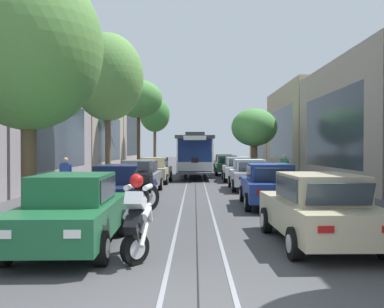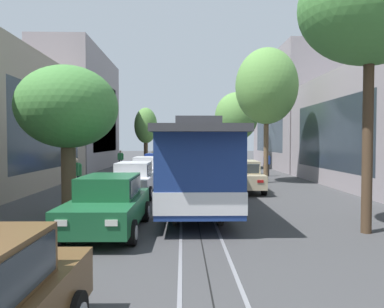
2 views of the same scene
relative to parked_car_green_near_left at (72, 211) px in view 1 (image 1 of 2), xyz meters
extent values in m
plane|color=#424244|center=(2.67, 18.93, -0.80)|extent=(160.00, 160.00, 0.00)
cube|color=gray|center=(2.14, 22.60, -0.79)|extent=(0.08, 64.69, 0.01)
cube|color=gray|center=(3.20, 22.60, -0.79)|extent=(0.08, 64.69, 0.01)
cube|color=black|center=(2.67, 22.60, -0.80)|extent=(0.03, 64.69, 0.01)
cube|color=gray|center=(-7.89, 15.52, 2.44)|extent=(5.61, 13.87, 6.48)
cube|color=#2D3842|center=(-5.10, 15.52, 2.12)|extent=(0.04, 9.92, 3.89)
cube|color=gray|center=(-7.55, 29.69, 2.58)|extent=(4.94, 13.87, 6.77)
cube|color=#2D3842|center=(-5.10, 29.69, 2.24)|extent=(0.04, 9.92, 4.06)
cube|color=gray|center=(-7.57, 43.86, 3.49)|extent=(4.97, 13.87, 8.58)
cube|color=#2D3842|center=(-5.10, 43.86, 3.06)|extent=(0.04, 9.92, 5.15)
cube|color=gray|center=(13.38, 15.52, 2.77)|extent=(5.93, 13.87, 7.13)
cube|color=#2D3842|center=(10.43, 15.52, 2.41)|extent=(0.04, 9.92, 4.28)
cube|color=tan|center=(13.23, 29.69, 3.04)|extent=(5.64, 13.87, 7.69)
cube|color=#2D3842|center=(10.43, 29.69, 2.66)|extent=(0.04, 9.92, 4.61)
cube|color=gray|center=(12.91, 43.86, 2.30)|extent=(4.99, 13.87, 6.20)
cube|color=#2D3842|center=(10.43, 43.86, 1.99)|extent=(0.04, 9.92, 3.72)
cube|color=#1E6038|center=(0.00, -0.04, -0.15)|extent=(1.94, 4.36, 0.66)
cube|color=#1E6038|center=(0.00, 0.11, 0.48)|extent=(1.54, 2.11, 0.60)
cube|color=#2D3842|center=(0.02, -0.73, 0.46)|extent=(1.34, 0.27, 0.47)
cube|color=#2D3842|center=(-0.04, 1.29, 0.46)|extent=(1.30, 0.24, 0.45)
cube|color=#2D3842|center=(0.74, 0.13, 0.48)|extent=(0.09, 1.81, 0.47)
cube|color=#2D3842|center=(-0.75, 0.08, 0.48)|extent=(0.09, 1.81, 0.47)
cube|color=white|center=(0.63, -2.18, -0.05)|extent=(0.28, 0.05, 0.14)
cube|color=#B21414|center=(0.49, 2.14, -0.05)|extent=(0.28, 0.05, 0.12)
cube|color=white|center=(-0.48, -2.22, -0.05)|extent=(0.28, 0.05, 0.14)
cube|color=#B21414|center=(-0.63, 2.10, -0.05)|extent=(0.28, 0.05, 0.12)
cylinder|color=black|center=(0.93, -1.34, -0.48)|extent=(0.22, 0.65, 0.64)
cylinder|color=silver|center=(1.04, -1.34, -0.48)|extent=(0.03, 0.35, 0.35)
cylinder|color=black|center=(-0.83, -1.40, -0.48)|extent=(0.22, 0.65, 0.64)
cylinder|color=black|center=(0.84, 1.32, -0.48)|extent=(0.22, 0.65, 0.64)
cylinder|color=silver|center=(0.95, 1.33, -0.48)|extent=(0.03, 0.35, 0.35)
cylinder|color=black|center=(-0.92, 1.26, -0.48)|extent=(0.22, 0.65, 0.64)
cylinder|color=silver|center=(-1.03, 1.26, -0.48)|extent=(0.03, 0.35, 0.35)
cube|color=#19234C|center=(0.15, 5.19, -0.15)|extent=(1.98, 4.37, 0.66)
cube|color=#19234C|center=(0.15, 5.34, 0.48)|extent=(1.56, 2.13, 0.60)
cube|color=#2D3842|center=(0.12, 4.51, 0.46)|extent=(1.34, 0.28, 0.47)
cube|color=#2D3842|center=(0.20, 6.52, 0.46)|extent=(1.30, 0.25, 0.45)
cube|color=#2D3842|center=(0.90, 5.31, 0.48)|extent=(0.11, 1.81, 0.47)
cube|color=#2D3842|center=(-0.59, 5.37, 0.48)|extent=(0.11, 1.81, 0.47)
cube|color=white|center=(0.61, 3.01, -0.05)|extent=(0.28, 0.05, 0.14)
cube|color=#B21414|center=(0.80, 7.33, -0.05)|extent=(0.28, 0.05, 0.12)
cube|color=white|center=(-0.50, 3.06, -0.05)|extent=(0.28, 0.05, 0.14)
cube|color=#B21414|center=(-0.32, 7.37, -0.05)|extent=(0.28, 0.05, 0.12)
cylinder|color=black|center=(0.97, 3.82, -0.48)|extent=(0.23, 0.65, 0.64)
cylinder|color=silver|center=(1.08, 3.82, -0.48)|extent=(0.03, 0.35, 0.35)
cylinder|color=black|center=(-0.79, 3.90, -0.48)|extent=(0.23, 0.65, 0.64)
cylinder|color=silver|center=(-0.90, 3.90, -0.48)|extent=(0.03, 0.35, 0.35)
cylinder|color=black|center=(1.08, 6.49, -0.48)|extent=(0.23, 0.65, 0.64)
cylinder|color=silver|center=(1.19, 6.48, -0.48)|extent=(0.03, 0.35, 0.35)
cylinder|color=black|center=(-0.67, 6.56, -0.48)|extent=(0.23, 0.65, 0.64)
cylinder|color=silver|center=(-0.78, 6.57, -0.48)|extent=(0.03, 0.35, 0.35)
cube|color=slate|center=(-0.05, 11.37, -0.15)|extent=(1.87, 4.33, 0.66)
cube|color=slate|center=(-0.04, 11.52, 0.48)|extent=(1.51, 2.09, 0.60)
cube|color=#2D3842|center=(-0.06, 10.68, 0.46)|extent=(1.34, 0.24, 0.47)
cube|color=#2D3842|center=(-0.03, 12.70, 0.46)|extent=(1.30, 0.22, 0.45)
cube|color=#2D3842|center=(0.70, 11.50, 0.48)|extent=(0.06, 1.81, 0.47)
cube|color=#2D3842|center=(-0.79, 11.53, 0.48)|extent=(0.06, 1.81, 0.47)
cube|color=white|center=(0.48, 9.20, -0.05)|extent=(0.28, 0.04, 0.14)
cube|color=#B21414|center=(0.54, 13.52, -0.05)|extent=(0.28, 0.04, 0.12)
cube|color=white|center=(-0.64, 9.21, -0.05)|extent=(0.28, 0.04, 0.14)
cube|color=#B21414|center=(-0.57, 13.53, -0.05)|extent=(0.28, 0.04, 0.12)
cylinder|color=black|center=(0.81, 10.02, -0.48)|extent=(0.21, 0.64, 0.64)
cylinder|color=silver|center=(0.92, 10.02, -0.48)|extent=(0.03, 0.35, 0.35)
cylinder|color=black|center=(-0.95, 10.05, -0.48)|extent=(0.21, 0.64, 0.64)
cylinder|color=silver|center=(-1.06, 10.05, -0.48)|extent=(0.03, 0.35, 0.35)
cylinder|color=black|center=(0.85, 12.68, -0.48)|extent=(0.21, 0.64, 0.64)
cylinder|color=silver|center=(0.96, 12.68, -0.48)|extent=(0.03, 0.35, 0.35)
cylinder|color=black|center=(-0.91, 12.71, -0.48)|extent=(0.21, 0.64, 0.64)
cylinder|color=silver|center=(-1.02, 12.71, -0.48)|extent=(0.03, 0.35, 0.35)
cube|color=#C1B28E|center=(0.11, 17.28, -0.15)|extent=(1.96, 4.36, 0.66)
cube|color=#C1B28E|center=(0.11, 17.43, 0.48)|extent=(1.55, 2.12, 0.60)
cube|color=#2D3842|center=(0.08, 16.59, 0.46)|extent=(1.34, 0.27, 0.47)
cube|color=#2D3842|center=(0.16, 18.61, 0.46)|extent=(1.30, 0.24, 0.45)
cube|color=#2D3842|center=(0.86, 17.40, 0.48)|extent=(0.10, 1.81, 0.47)
cube|color=#2D3842|center=(-0.64, 17.46, 0.48)|extent=(0.10, 1.81, 0.47)
cube|color=white|center=(0.59, 15.10, -0.05)|extent=(0.28, 0.05, 0.14)
cube|color=#B21414|center=(0.74, 19.42, -0.05)|extent=(0.28, 0.05, 0.12)
cube|color=white|center=(-0.53, 15.14, -0.05)|extent=(0.28, 0.05, 0.14)
cube|color=#B21414|center=(-0.37, 19.46, -0.05)|extent=(0.28, 0.05, 0.12)
cylinder|color=black|center=(0.94, 15.91, -0.48)|extent=(0.22, 0.65, 0.64)
cylinder|color=silver|center=(1.05, 15.91, -0.48)|extent=(0.03, 0.35, 0.35)
cylinder|color=black|center=(-0.82, 15.98, -0.48)|extent=(0.22, 0.65, 0.64)
cylinder|color=silver|center=(-0.93, 15.98, -0.48)|extent=(0.03, 0.35, 0.35)
cylinder|color=black|center=(1.03, 18.58, -0.48)|extent=(0.22, 0.65, 0.64)
cylinder|color=silver|center=(1.14, 18.57, -0.48)|extent=(0.03, 0.35, 0.35)
cylinder|color=black|center=(-0.72, 18.64, -0.48)|extent=(0.22, 0.65, 0.64)
cylinder|color=silver|center=(-0.83, 18.65, -0.48)|extent=(0.03, 0.35, 0.35)
cube|color=#C1B28E|center=(5.36, 0.42, -0.15)|extent=(1.93, 4.35, 0.66)
cube|color=#C1B28E|center=(5.36, 0.27, 0.48)|extent=(1.54, 2.11, 0.60)
cube|color=#2D3842|center=(5.34, 1.11, 0.46)|extent=(1.34, 0.26, 0.47)
cube|color=#2D3842|center=(5.40, -0.91, 0.46)|extent=(1.30, 0.24, 0.45)
cube|color=#2D3842|center=(4.62, 0.25, 0.48)|extent=(0.09, 1.81, 0.47)
cube|color=#2D3842|center=(6.11, 0.29, 0.48)|extent=(0.09, 1.81, 0.47)
cube|color=white|center=(4.73, 2.56, -0.05)|extent=(0.28, 0.05, 0.14)
cube|color=#B21414|center=(4.87, -1.76, -0.05)|extent=(0.28, 0.05, 0.12)
cube|color=white|center=(5.85, 2.59, -0.05)|extent=(0.28, 0.05, 0.14)
cylinder|color=black|center=(4.44, 1.72, -0.48)|extent=(0.22, 0.65, 0.64)
cylinder|color=silver|center=(4.33, 1.72, -0.48)|extent=(0.03, 0.35, 0.35)
cylinder|color=black|center=(6.20, 1.78, -0.48)|extent=(0.22, 0.65, 0.64)
cylinder|color=silver|center=(6.31, 1.78, -0.48)|extent=(0.03, 0.35, 0.35)
cylinder|color=black|center=(4.52, -0.94, -0.48)|extent=(0.22, 0.65, 0.64)
cylinder|color=silver|center=(4.41, -0.94, -0.48)|extent=(0.03, 0.35, 0.35)
cube|color=#233D93|center=(5.36, 6.63, -0.15)|extent=(1.98, 4.37, 0.66)
cube|color=#233D93|center=(5.35, 6.48, 0.48)|extent=(1.56, 2.13, 0.60)
cube|color=#2D3842|center=(5.39, 7.32, 0.46)|extent=(1.34, 0.28, 0.47)
cube|color=#2D3842|center=(5.30, 5.30, 0.46)|extent=(1.30, 0.25, 0.45)
cube|color=#2D3842|center=(4.61, 6.52, 0.48)|extent=(0.11, 1.81, 0.47)
cube|color=#2D3842|center=(6.10, 6.45, 0.48)|extent=(0.11, 1.81, 0.47)
cube|color=white|center=(4.90, 8.82, -0.05)|extent=(0.28, 0.05, 0.14)
cube|color=#B21414|center=(4.71, 4.50, -0.05)|extent=(0.28, 0.05, 0.12)
cube|color=white|center=(6.01, 8.77, -0.05)|extent=(0.28, 0.05, 0.14)
cube|color=#B21414|center=(5.82, 4.45, -0.05)|extent=(0.28, 0.05, 0.12)
cylinder|color=black|center=(4.54, 8.00, -0.48)|extent=(0.23, 0.65, 0.64)
cylinder|color=silver|center=(4.43, 8.01, -0.48)|extent=(0.04, 0.35, 0.35)
cylinder|color=black|center=(6.30, 7.93, -0.48)|extent=(0.23, 0.65, 0.64)
cylinder|color=silver|center=(6.41, 7.92, -0.48)|extent=(0.04, 0.35, 0.35)
cylinder|color=black|center=(4.42, 5.34, -0.48)|extent=(0.23, 0.65, 0.64)
cylinder|color=silver|center=(4.31, 5.34, -0.48)|extent=(0.04, 0.35, 0.35)
cylinder|color=black|center=(6.18, 5.26, -0.48)|extent=(0.23, 0.65, 0.64)
cylinder|color=silver|center=(6.29, 5.26, -0.48)|extent=(0.04, 0.35, 0.35)
cube|color=silver|center=(5.44, 12.93, -0.15)|extent=(1.88, 4.33, 0.66)
cube|color=silver|center=(5.43, 12.78, 0.48)|extent=(1.51, 2.09, 0.60)
cube|color=#2D3842|center=(5.45, 13.62, 0.46)|extent=(1.34, 0.25, 0.47)
cube|color=#2D3842|center=(5.41, 11.60, 0.46)|extent=(1.30, 0.22, 0.45)
cube|color=#2D3842|center=(4.68, 12.79, 0.48)|extent=(0.06, 1.81, 0.47)
cube|color=#2D3842|center=(6.18, 12.77, 0.48)|extent=(0.06, 1.81, 0.47)
cube|color=white|center=(4.92, 15.10, -0.05)|extent=(0.28, 0.05, 0.14)
cube|color=#B21414|center=(4.84, 10.78, -0.05)|extent=(0.28, 0.05, 0.12)
cube|color=white|center=(6.03, 15.08, -0.05)|extent=(0.28, 0.05, 0.14)
cube|color=#B21414|center=(5.95, 10.76, -0.05)|extent=(0.28, 0.05, 0.12)
cylinder|color=black|center=(4.58, 14.28, -0.48)|extent=(0.21, 0.64, 0.64)
cylinder|color=silver|center=(4.47, 14.28, -0.48)|extent=(0.03, 0.35, 0.35)
cylinder|color=black|center=(6.34, 14.25, -0.48)|extent=(0.21, 0.64, 0.64)
cylinder|color=silver|center=(6.45, 14.25, -0.48)|extent=(0.03, 0.35, 0.35)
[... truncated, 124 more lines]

